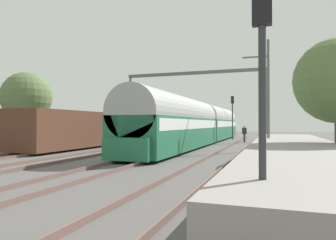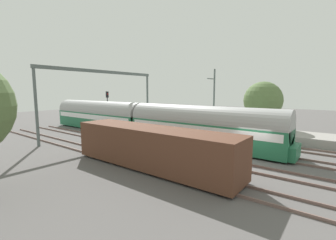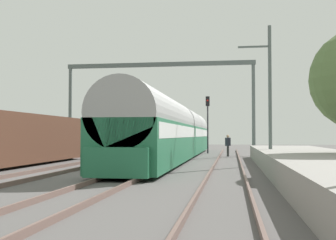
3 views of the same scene
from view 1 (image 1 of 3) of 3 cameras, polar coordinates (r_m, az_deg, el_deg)
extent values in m
plane|color=#585554|center=(18.23, -9.38, -6.75)|extent=(120.00, 120.00, 0.00)
cube|color=brown|center=(22.09, -24.66, -5.42)|extent=(0.08, 60.00, 0.16)
cube|color=brown|center=(21.13, -21.82, -5.65)|extent=(0.08, 60.00, 0.16)
cube|color=brown|center=(19.62, -16.31, -6.06)|extent=(0.08, 60.00, 0.16)
cube|color=brown|center=(18.83, -12.72, -6.30)|extent=(0.08, 60.00, 0.16)
cube|color=brown|center=(17.67, -5.83, -6.69)|extent=(0.08, 60.00, 0.16)
cube|color=brown|center=(17.13, -1.43, -6.88)|extent=(0.08, 60.00, 0.16)
cube|color=brown|center=(16.44, 6.73, -7.14)|extent=(0.08, 60.00, 0.16)
cube|color=brown|center=(16.20, 11.74, -7.23)|extent=(0.08, 60.00, 0.16)
cube|color=gray|center=(18.07, 22.38, -5.33)|extent=(4.40, 28.00, 0.90)
cube|color=#236B47|center=(22.51, 1.74, -2.38)|extent=(2.90, 16.00, 2.20)
cube|color=white|center=(22.50, 1.74, -0.78)|extent=(2.93, 15.36, 0.64)
cylinder|color=#9F9F9F|center=(22.51, 1.74, 0.93)|extent=(2.84, 16.00, 2.84)
cube|color=#236B47|center=(38.43, 8.93, -1.66)|extent=(2.90, 16.00, 2.20)
cube|color=white|center=(38.43, 8.92, -0.72)|extent=(2.93, 15.36, 0.64)
cylinder|color=#9F9F9F|center=(38.43, 8.92, 0.28)|extent=(2.84, 16.00, 2.84)
cube|color=#236B47|center=(14.86, -7.70, -5.39)|extent=(2.40, 0.50, 1.10)
cube|color=#563323|center=(25.46, -15.68, -1.59)|extent=(2.80, 13.00, 2.70)
cube|color=black|center=(25.52, -15.69, -4.51)|extent=(2.52, 11.96, 0.10)
cylinder|color=#2E2E2E|center=(32.79, 13.95, -3.28)|extent=(0.25, 0.25, 0.85)
cube|color=#232833|center=(32.76, 13.94, -1.98)|extent=(0.44, 0.46, 0.64)
sphere|color=tan|center=(32.76, 13.94, -1.21)|extent=(0.24, 0.24, 0.24)
cylinder|color=#2D2D33|center=(5.99, 17.06, -1.13)|extent=(0.14, 0.14, 3.77)
cube|color=black|center=(6.41, 16.98, 20.23)|extent=(0.36, 0.20, 0.90)
cylinder|color=#2D2D33|center=(38.56, 11.84, -0.25)|extent=(0.14, 0.14, 4.40)
cube|color=black|center=(38.67, 11.83, 3.68)|extent=(0.36, 0.20, 0.90)
sphere|color=red|center=(38.55, 11.81, 3.80)|extent=(0.16, 0.16, 0.16)
cylinder|color=#545F5E|center=(37.76, -6.97, 2.10)|extent=(0.28, 0.28, 7.50)
cylinder|color=#545F5E|center=(34.01, 17.63, 2.43)|extent=(0.28, 0.28, 7.50)
cube|color=#545F5E|center=(35.49, 4.67, 8.66)|extent=(16.11, 0.24, 0.36)
cylinder|color=#545F5E|center=(23.37, 18.05, 4.44)|extent=(0.20, 0.20, 8.00)
cube|color=#545F5E|center=(23.81, 15.82, 11.15)|extent=(1.80, 0.10, 0.10)
cylinder|color=#4C3826|center=(34.52, -24.73, -1.52)|extent=(0.36, 0.36, 2.75)
sphere|color=#556D3D|center=(34.62, -24.70, 3.89)|extent=(5.04, 5.04, 5.04)
camera|label=2|loc=(28.45, -49.36, 6.56)|focal=24.70mm
camera|label=3|loc=(3.15, -108.74, -4.12)|focal=46.16mm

